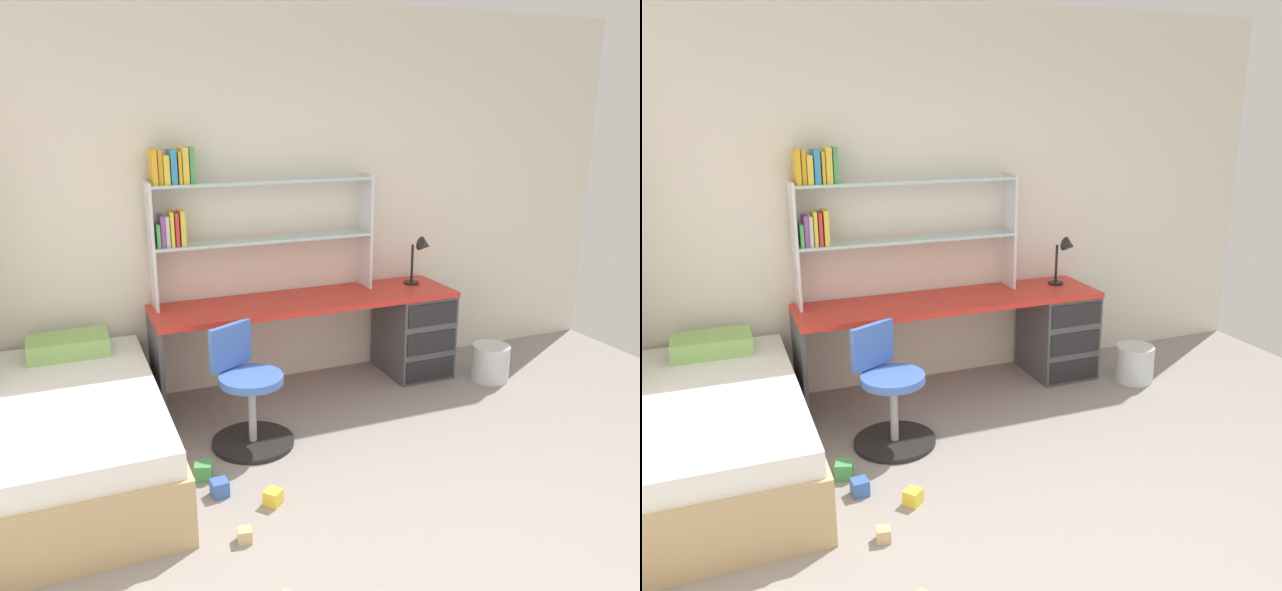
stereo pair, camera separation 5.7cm
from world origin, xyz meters
The scene contains 11 objects.
room_shell centered at (-1.24, 1.27, 1.39)m, with size 5.51×6.50×2.79m.
desk centered at (0.52, 2.44, 0.41)m, with size 2.26×0.58×0.71m.
bookshelf_hutch centered at (-0.61, 2.61, 1.37)m, with size 1.64×0.22×1.09m.
desk_lamp centered at (0.89, 2.48, 0.97)m, with size 0.20×0.17×0.38m.
swivel_chair centered at (-0.75, 1.80, 0.30)m, with size 0.52×0.52×0.76m.
bed_platform centered at (-1.75, 1.82, 0.26)m, with size 0.96×1.84×0.63m.
waste_bin centered at (1.29, 2.05, 0.14)m, with size 0.29×0.29×0.28m, color silver.
toy_block_green_1 centered at (-1.11, 1.49, 0.05)m, with size 0.10×0.10×0.10m, color #479E51.
toy_block_blue_2 centered at (-1.07, 1.29, 0.05)m, with size 0.09×0.09×0.09m, color #3860B7.
toy_block_yellow_3 centered at (-0.82, 1.10, 0.04)m, with size 0.08×0.08×0.08m, color gold.
toy_block_natural_5 centered at (-1.05, 0.85, 0.04)m, with size 0.07×0.07×0.07m, color tan.
Camera 1 is at (-1.77, -1.83, 2.05)m, focal length 36.65 mm.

